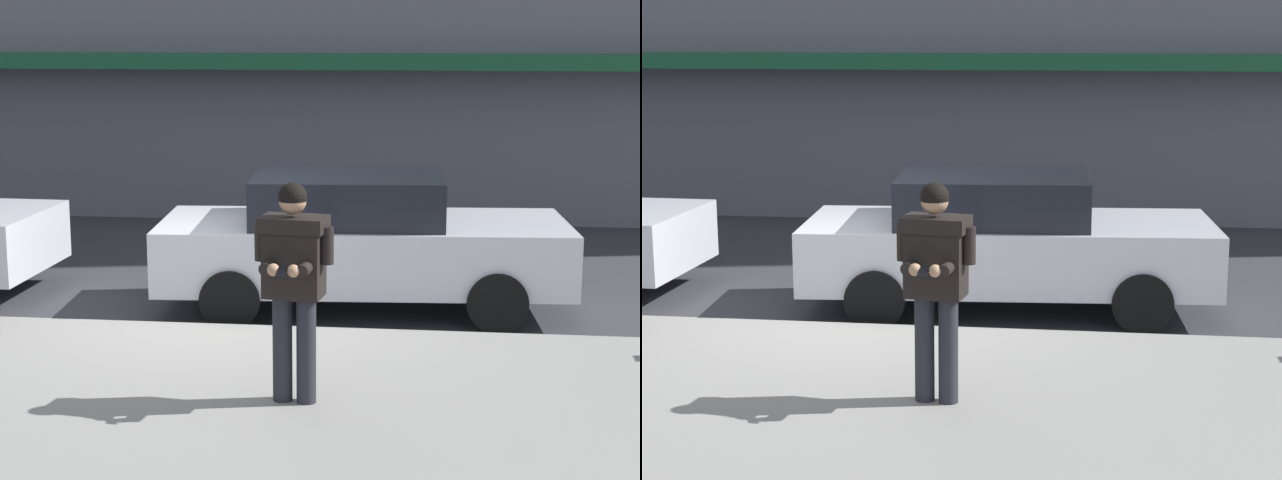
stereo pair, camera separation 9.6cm
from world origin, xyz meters
The scene contains 5 objects.
ground_plane centered at (0.00, 0.00, 0.00)m, with size 80.00×80.00×0.00m, color #333338.
sidewalk centered at (1.00, -2.85, 0.07)m, with size 32.00×5.30×0.14m, color gray.
curb_paint_line centered at (1.00, 0.05, 0.00)m, with size 28.00×0.12×0.01m, color silver.
parked_sedan_mid centered at (1.53, 1.06, 0.79)m, with size 4.62×2.18×1.54m.
man_texting_on_phone centered at (1.28, -2.41, 1.25)m, with size 0.65×0.61×1.81m.
Camera 1 is at (2.45, -10.60, 3.14)m, focal length 60.00 mm.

